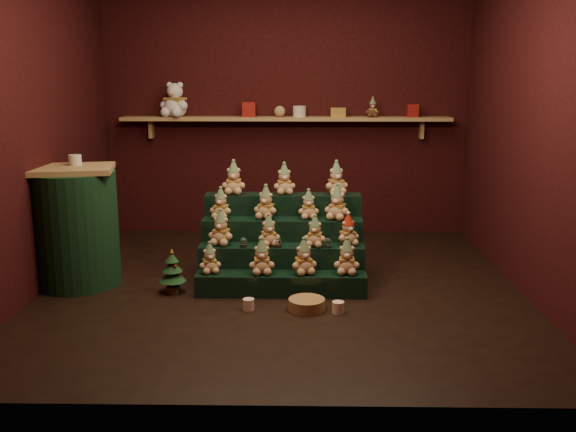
{
  "coord_description": "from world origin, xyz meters",
  "views": [
    {
      "loc": [
        0.15,
        -5.2,
        1.78
      ],
      "look_at": [
        0.05,
        0.25,
        0.57
      ],
      "focal_mm": 40.0,
      "sensor_mm": 36.0,
      "label": 1
    }
  ],
  "objects_px": {
    "riser_tier_front": "(281,284)",
    "mug_left": "(249,304)",
    "snow_globe_a": "(244,242)",
    "side_table": "(76,227)",
    "snow_globe_c": "(328,243)",
    "mug_right": "(338,307)",
    "snow_globe_b": "(278,243)",
    "brown_bear": "(373,107)",
    "mini_christmas_tree": "(172,271)",
    "wicker_basket": "(307,304)",
    "white_bear": "(175,95)"
  },
  "relations": [
    {
      "from": "riser_tier_front",
      "to": "snow_globe_b",
      "type": "distance_m",
      "value": 0.35
    },
    {
      "from": "wicker_basket",
      "to": "snow_globe_b",
      "type": "bearing_deg",
      "value": 114.88
    },
    {
      "from": "snow_globe_b",
      "to": "mug_left",
      "type": "distance_m",
      "value": 0.66
    },
    {
      "from": "mug_left",
      "to": "wicker_basket",
      "type": "xyz_separation_m",
      "value": [
        0.45,
        0.01,
        -0.0
      ]
    },
    {
      "from": "mug_left",
      "to": "snow_globe_a",
      "type": "bearing_deg",
      "value": 98.4
    },
    {
      "from": "mug_right",
      "to": "mug_left",
      "type": "bearing_deg",
      "value": 175.17
    },
    {
      "from": "riser_tier_front",
      "to": "snow_globe_a",
      "type": "relative_size",
      "value": 16.93
    },
    {
      "from": "brown_bear",
      "to": "side_table",
      "type": "bearing_deg",
      "value": -144.84
    },
    {
      "from": "mug_left",
      "to": "wicker_basket",
      "type": "distance_m",
      "value": 0.45
    },
    {
      "from": "snow_globe_b",
      "to": "mug_right",
      "type": "xyz_separation_m",
      "value": [
        0.47,
        -0.57,
        -0.35
      ]
    },
    {
      "from": "mini_christmas_tree",
      "to": "white_bear",
      "type": "bearing_deg",
      "value": 98.77
    },
    {
      "from": "mug_left",
      "to": "wicker_basket",
      "type": "bearing_deg",
      "value": 1.14
    },
    {
      "from": "side_table",
      "to": "mini_christmas_tree",
      "type": "relative_size",
      "value": 2.71
    },
    {
      "from": "snow_globe_c",
      "to": "mug_right",
      "type": "bearing_deg",
      "value": -84.31
    },
    {
      "from": "snow_globe_a",
      "to": "wicker_basket",
      "type": "relative_size",
      "value": 0.29
    },
    {
      "from": "snow_globe_c",
      "to": "side_table",
      "type": "relative_size",
      "value": 0.08
    },
    {
      "from": "riser_tier_front",
      "to": "white_bear",
      "type": "relative_size",
      "value": 2.99
    },
    {
      "from": "riser_tier_front",
      "to": "mug_right",
      "type": "bearing_deg",
      "value": -42.84
    },
    {
      "from": "side_table",
      "to": "snow_globe_b",
      "type": "bearing_deg",
      "value": -14.06
    },
    {
      "from": "mini_christmas_tree",
      "to": "wicker_basket",
      "type": "height_order",
      "value": "mini_christmas_tree"
    },
    {
      "from": "snow_globe_c",
      "to": "white_bear",
      "type": "bearing_deg",
      "value": 130.57
    },
    {
      "from": "mini_christmas_tree",
      "to": "mug_right",
      "type": "height_order",
      "value": "mini_christmas_tree"
    },
    {
      "from": "snow_globe_a",
      "to": "brown_bear",
      "type": "relative_size",
      "value": 0.4
    },
    {
      "from": "mini_christmas_tree",
      "to": "mug_right",
      "type": "distance_m",
      "value": 1.42
    },
    {
      "from": "mug_right",
      "to": "brown_bear",
      "type": "height_order",
      "value": "brown_bear"
    },
    {
      "from": "white_bear",
      "to": "mug_right",
      "type": "bearing_deg",
      "value": -34.4
    },
    {
      "from": "side_table",
      "to": "snow_globe_c",
      "type": "bearing_deg",
      "value": -13.49
    },
    {
      "from": "riser_tier_front",
      "to": "mini_christmas_tree",
      "type": "xyz_separation_m",
      "value": [
        -0.9,
        0.03,
        0.09
      ]
    },
    {
      "from": "mini_christmas_tree",
      "to": "riser_tier_front",
      "type": "bearing_deg",
      "value": -2.12
    },
    {
      "from": "snow_globe_b",
      "to": "mini_christmas_tree",
      "type": "relative_size",
      "value": 0.2
    },
    {
      "from": "snow_globe_b",
      "to": "wicker_basket",
      "type": "relative_size",
      "value": 0.27
    },
    {
      "from": "mug_right",
      "to": "brown_bear",
      "type": "distance_m",
      "value": 2.84
    },
    {
      "from": "snow_globe_b",
      "to": "brown_bear",
      "type": "relative_size",
      "value": 0.36
    },
    {
      "from": "snow_globe_a",
      "to": "mini_christmas_tree",
      "type": "relative_size",
      "value": 0.22
    },
    {
      "from": "snow_globe_a",
      "to": "side_table",
      "type": "height_order",
      "value": "side_table"
    },
    {
      "from": "snow_globe_a",
      "to": "wicker_basket",
      "type": "xyz_separation_m",
      "value": [
        0.52,
        -0.51,
        -0.36
      ]
    },
    {
      "from": "snow_globe_a",
      "to": "mug_left",
      "type": "bearing_deg",
      "value": -81.6
    },
    {
      "from": "brown_bear",
      "to": "wicker_basket",
      "type": "bearing_deg",
      "value": -105.35
    },
    {
      "from": "riser_tier_front",
      "to": "snow_globe_c",
      "type": "height_order",
      "value": "snow_globe_c"
    },
    {
      "from": "side_table",
      "to": "mug_right",
      "type": "height_order",
      "value": "side_table"
    },
    {
      "from": "riser_tier_front",
      "to": "mini_christmas_tree",
      "type": "height_order",
      "value": "mini_christmas_tree"
    },
    {
      "from": "snow_globe_b",
      "to": "mug_right",
      "type": "relative_size",
      "value": 0.83
    },
    {
      "from": "side_table",
      "to": "mug_left",
      "type": "relative_size",
      "value": 11.61
    },
    {
      "from": "snow_globe_a",
      "to": "white_bear",
      "type": "height_order",
      "value": "white_bear"
    },
    {
      "from": "riser_tier_front",
      "to": "mug_left",
      "type": "bearing_deg",
      "value": -124.06
    },
    {
      "from": "mug_right",
      "to": "white_bear",
      "type": "height_order",
      "value": "white_bear"
    },
    {
      "from": "riser_tier_front",
      "to": "brown_bear",
      "type": "relative_size",
      "value": 6.75
    },
    {
      "from": "snow_globe_c",
      "to": "wicker_basket",
      "type": "relative_size",
      "value": 0.3
    },
    {
      "from": "snow_globe_a",
      "to": "side_table",
      "type": "distance_m",
      "value": 1.45
    },
    {
      "from": "mini_christmas_tree",
      "to": "white_bear",
      "type": "distance_m",
      "value": 2.44
    }
  ]
}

